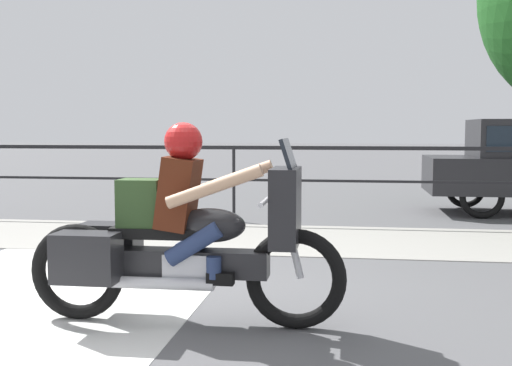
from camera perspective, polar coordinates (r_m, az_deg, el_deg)
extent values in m
plane|color=#565659|center=(5.70, -10.93, -10.50)|extent=(120.00, 120.00, 0.00)
cube|color=#99968E|center=(8.91, -3.77, -4.82)|extent=(44.00, 2.40, 0.01)
cube|color=silver|center=(5.88, -20.08, -10.20)|extent=(2.98, 6.00, 0.01)
cube|color=black|center=(10.35, -1.99, 3.17)|extent=(36.00, 0.04, 0.06)
cube|color=black|center=(10.38, -1.99, 0.29)|extent=(36.00, 0.03, 0.04)
cylinder|color=black|center=(10.38, -1.98, -0.05)|extent=(0.05, 0.05, 1.23)
torus|color=black|center=(4.86, 3.56, -8.50)|extent=(0.76, 0.11, 0.76)
torus|color=black|center=(5.28, -15.59, -7.60)|extent=(0.76, 0.11, 0.76)
cube|color=#232326|center=(4.98, -6.43, -7.02)|extent=(1.31, 0.22, 0.20)
cube|color=silver|center=(4.98, -6.04, -7.60)|extent=(0.34, 0.26, 0.26)
ellipsoid|color=#232326|center=(4.88, -4.11, -3.76)|extent=(0.55, 0.30, 0.26)
cube|color=black|center=(4.98, -8.38, -4.32)|extent=(0.76, 0.28, 0.08)
cube|color=#232326|center=(4.77, 2.64, -2.14)|extent=(0.20, 0.53, 0.58)
cube|color=#1E232B|center=(4.74, 2.90, 2.56)|extent=(0.10, 0.45, 0.24)
cylinder|color=silver|center=(4.78, 0.97, -1.51)|extent=(0.04, 0.70, 0.04)
cylinder|color=silver|center=(4.91, -9.25, -8.77)|extent=(0.95, 0.09, 0.09)
cube|color=#232326|center=(4.96, -14.84, -6.42)|extent=(0.48, 0.28, 0.37)
cube|color=#232326|center=(5.39, -12.84, -5.47)|extent=(0.48, 0.28, 0.37)
cylinder|color=silver|center=(4.81, 3.22, -5.35)|extent=(0.19, 0.06, 0.54)
cube|color=#4C1E0F|center=(4.90, -6.88, -0.91)|extent=(0.31, 0.36, 0.57)
sphere|color=tan|center=(4.87, -6.47, 3.45)|extent=(0.23, 0.23, 0.23)
sphere|color=#B21919|center=(4.87, -6.47, 3.69)|extent=(0.29, 0.29, 0.29)
cylinder|color=navy|center=(4.77, -5.56, -5.43)|extent=(0.44, 0.13, 0.34)
cylinder|color=navy|center=(4.77, -3.78, -7.50)|extent=(0.11, 0.11, 0.16)
cube|color=black|center=(4.78, -3.18, -8.47)|extent=(0.20, 0.10, 0.09)
cylinder|color=navy|center=(5.06, -4.75, -4.83)|extent=(0.44, 0.13, 0.34)
cylinder|color=navy|center=(5.06, -3.07, -6.79)|extent=(0.11, 0.11, 0.16)
cube|color=black|center=(5.07, -2.51, -7.70)|extent=(0.20, 0.10, 0.09)
cylinder|color=tan|center=(4.53, -3.75, -0.34)|extent=(0.71, 0.09, 0.33)
cylinder|color=tan|center=(5.11, -2.37, 0.27)|extent=(0.71, 0.09, 0.33)
cube|color=#2D4723|center=(5.00, -10.20, -1.80)|extent=(0.33, 0.25, 0.37)
torus|color=black|center=(11.31, 19.46, -1.16)|extent=(0.74, 0.11, 0.74)
torus|color=black|center=(12.79, 18.13, -0.45)|extent=(0.74, 0.11, 0.74)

